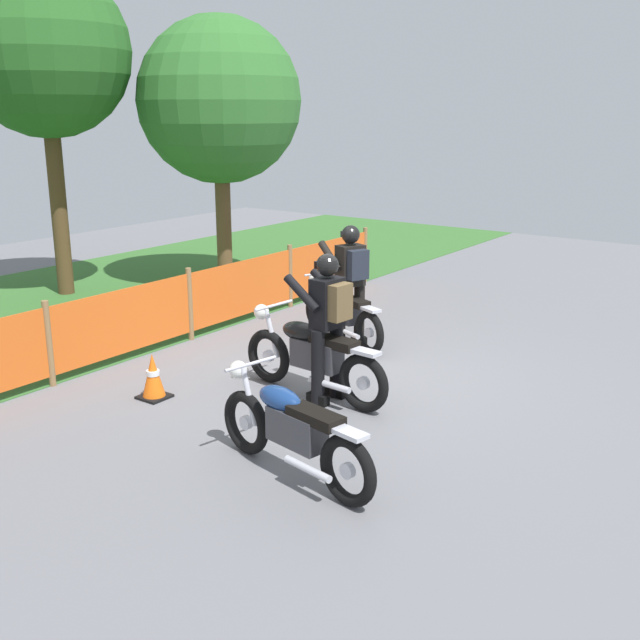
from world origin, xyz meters
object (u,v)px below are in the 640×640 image
Objects in this scene: rider_trailing at (328,320)px; traffic_cone at (153,377)px; motorcycle_lead at (292,429)px; motorcycle_trailing at (312,356)px; rider_third at (350,279)px; motorcycle_third at (342,312)px.

rider_trailing reaches higher than traffic_cone.
motorcycle_lead is at bearing -103.73° from traffic_cone.
rider_trailing is 3.19× the size of traffic_cone.
motorcycle_trailing is at bearing 0.51° from rider_trailing.
rider_third is (3.59, 1.75, 0.49)m from motorcycle_lead.
rider_third is (1.88, 0.94, 0.00)m from rider_trailing.
motorcycle_lead is 3.73× the size of traffic_cone.
motorcycle_lead reaches higher than traffic_cone.
motorcycle_lead is 2.55m from traffic_cone.
motorcycle_third is 1.07× the size of rider_third.
rider_third is 3.19× the size of traffic_cone.
motorcycle_third is (3.67, 1.95, -0.02)m from motorcycle_lead.
rider_third reaches higher than motorcycle_trailing.
rider_third is at bearing -13.44° from traffic_cone.
rider_trailing is at bearing -53.34° from motorcycle_lead.
motorcycle_third is 2.32m from rider_trailing.
motorcycle_lead is 0.94× the size of motorcycle_trailing.
rider_trailing is (-1.96, -1.14, 0.51)m from motorcycle_third.
motorcycle_third reaches higher than traffic_cone.
rider_third is 3.15m from traffic_cone.
motorcycle_third is at bearing 0.51° from rider_third.
traffic_cone is at bearing 99.08° from rider_third.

